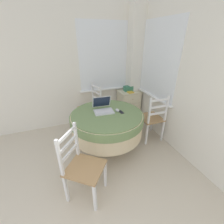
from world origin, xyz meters
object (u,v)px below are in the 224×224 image
object	(u,v)px
round_dining_table	(107,122)
dining_chair_near_right_window	(152,118)
cell_phone	(121,112)
corner_cabinet	(128,105)
laptop	(103,108)
storage_box	(128,89)
dining_chair_camera_near	(82,167)
book_on_cabinet	(129,91)
computer_mouse	(117,110)
dining_chair_near_back_window	(92,107)

from	to	relation	value
round_dining_table	dining_chair_near_right_window	bearing A→B (deg)	-0.26
cell_phone	dining_chair_near_right_window	bearing A→B (deg)	3.98
dining_chair_near_right_window	corner_cabinet	distance (m)	0.97
dining_chair_near_right_window	round_dining_table	bearing A→B (deg)	179.74
laptop	dining_chair_near_right_window	size ratio (longest dim) A/B	0.36
storage_box	corner_cabinet	bearing A→B (deg)	-45.33
dining_chair_camera_near	corner_cabinet	world-z (taller)	dining_chair_camera_near
corner_cabinet	dining_chair_near_right_window	bearing A→B (deg)	-88.38
storage_box	cell_phone	bearing A→B (deg)	-122.07
storage_box	book_on_cabinet	distance (m)	0.09
corner_cabinet	book_on_cabinet	bearing A→B (deg)	-113.46
dining_chair_camera_near	computer_mouse	bearing A→B (deg)	43.15
dining_chair_near_back_window	corner_cabinet	size ratio (longest dim) A/B	1.34
computer_mouse	dining_chair_camera_near	distance (m)	1.10
cell_phone	dining_chair_camera_near	bearing A→B (deg)	-140.63
storage_box	dining_chair_camera_near	bearing A→B (deg)	-130.71
laptop	book_on_cabinet	xyz separation A→B (m)	(0.91, 0.79, -0.07)
laptop	computer_mouse	world-z (taller)	laptop
computer_mouse	dining_chair_near_back_window	distance (m)	1.02
storage_box	book_on_cabinet	world-z (taller)	storage_box
laptop	dining_chair_near_back_window	world-z (taller)	laptop
cell_phone	computer_mouse	bearing A→B (deg)	131.60
dining_chair_camera_near	book_on_cabinet	bearing A→B (deg)	48.10
laptop	cell_phone	size ratio (longest dim) A/B	2.78
dining_chair_near_right_window	book_on_cabinet	world-z (taller)	dining_chair_near_right_window
round_dining_table	computer_mouse	xyz separation A→B (m)	(0.19, -0.00, 0.20)
round_dining_table	dining_chair_near_back_window	world-z (taller)	dining_chair_near_back_window
dining_chair_near_right_window	storage_box	xyz separation A→B (m)	(-0.05, 0.98, 0.32)
corner_cabinet	computer_mouse	bearing A→B (deg)	-126.58
cell_phone	dining_chair_near_right_window	size ratio (longest dim) A/B	0.13
round_dining_table	storage_box	xyz separation A→B (m)	(0.88, 0.98, 0.21)
round_dining_table	dining_chair_camera_near	size ratio (longest dim) A/B	1.27
round_dining_table	corner_cabinet	world-z (taller)	round_dining_table
cell_phone	dining_chair_near_right_window	distance (m)	0.75
book_on_cabinet	laptop	bearing A→B (deg)	-138.89
computer_mouse	corner_cabinet	distance (m)	1.26
round_dining_table	cell_phone	size ratio (longest dim) A/B	9.90
dining_chair_near_right_window	corner_cabinet	xyz separation A→B (m)	(-0.03, 0.96, -0.10)
book_on_cabinet	storage_box	bearing A→B (deg)	86.25
book_on_cabinet	dining_chair_near_right_window	bearing A→B (deg)	-86.75
book_on_cabinet	round_dining_table	bearing A→B (deg)	-134.19
dining_chair_near_right_window	computer_mouse	bearing A→B (deg)	179.67
laptop	corner_cabinet	world-z (taller)	laptop
round_dining_table	corner_cabinet	size ratio (longest dim) A/B	1.71
computer_mouse	storage_box	size ratio (longest dim) A/B	0.46
dining_chair_near_right_window	book_on_cabinet	distance (m)	0.95
round_dining_table	corner_cabinet	distance (m)	1.33
round_dining_table	computer_mouse	world-z (taller)	computer_mouse
round_dining_table	dining_chair_near_right_window	world-z (taller)	dining_chair_near_right_window
computer_mouse	book_on_cabinet	xyz separation A→B (m)	(0.69, 0.90, -0.04)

